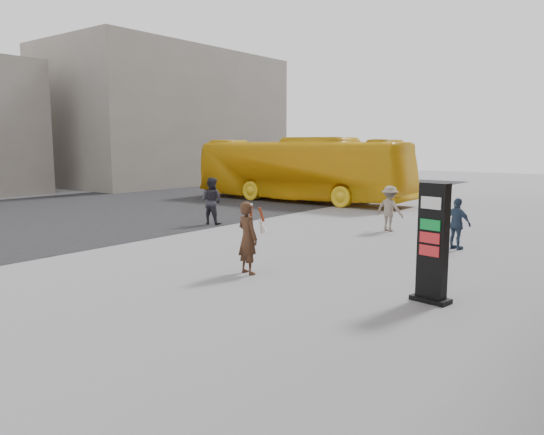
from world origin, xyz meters
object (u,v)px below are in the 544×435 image
Objects in this scene: info_pylon at (433,243)px; pedestrian_c at (457,224)px; bus at (300,169)px; pedestrian_a at (212,201)px; pedestrian_b at (390,209)px; woman at (248,237)px.

pedestrian_c is at bearing 112.99° from info_pylon.
info_pylon is 0.19× the size of bus.
pedestrian_a is 1.12× the size of pedestrian_b.
pedestrian_c is (2.93, 5.91, -0.13)m from woman.
woman is 16.13m from bus.
woman reaches higher than pedestrian_b.
pedestrian_c is (9.04, 0.82, -0.14)m from pedestrian_a.
bus is 8.06× the size of pedestrian_c.
pedestrian_b is at bearing 129.82° from info_pylon.
info_pylon reaches higher than woman.
info_pylon is 1.45× the size of pedestrian_b.
info_pylon is 1.30× the size of pedestrian_a.
info_pylon reaches higher than pedestrian_b.
pedestrian_a reaches higher than pedestrian_c.
woman is at bearing -150.91° from bus.
info_pylon is 8.46m from pedestrian_b.
pedestrian_b is (-4.31, 7.27, -0.36)m from info_pylon.
pedestrian_b is 1.06× the size of pedestrian_c.
bus is 7.60× the size of pedestrian_b.
bus reaches higher than pedestrian_b.
bus is at bearing -19.04° from pedestrian_c.
pedestrian_c is at bearing -102.28° from woman.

